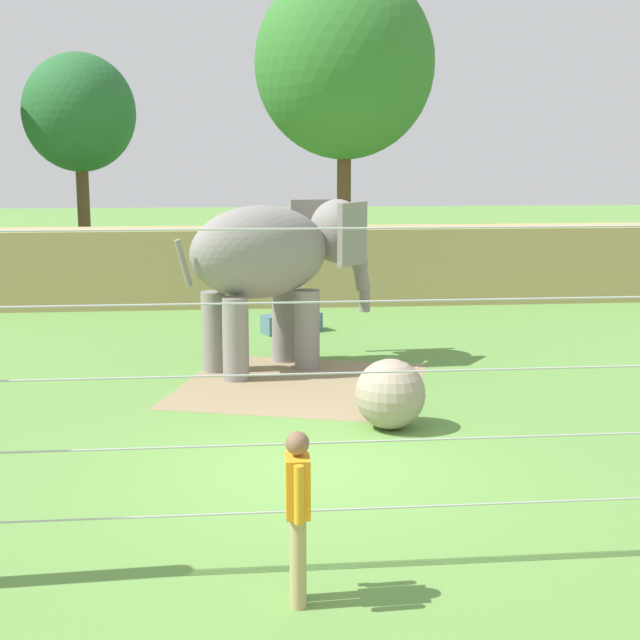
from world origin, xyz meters
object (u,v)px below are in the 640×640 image
zookeeper (298,509)px  elephant (275,259)px  enrichment_ball (390,394)px  feed_trough (292,323)px

zookeeper → elephant: bearing=88.3°
enrichment_ball → zookeeper: size_ratio=0.65×
feed_trough → enrichment_ball: bearing=-82.8°
elephant → zookeeper: bearing=-91.7°
enrichment_ball → feed_trough: 7.79m
elephant → feed_trough: size_ratio=2.69×
feed_trough → zookeeper: bearing=-93.6°
enrichment_ball → feed_trough: bearing=97.2°
zookeeper → feed_trough: size_ratio=1.13×
elephant → feed_trough: (0.55, 3.54, -1.93)m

